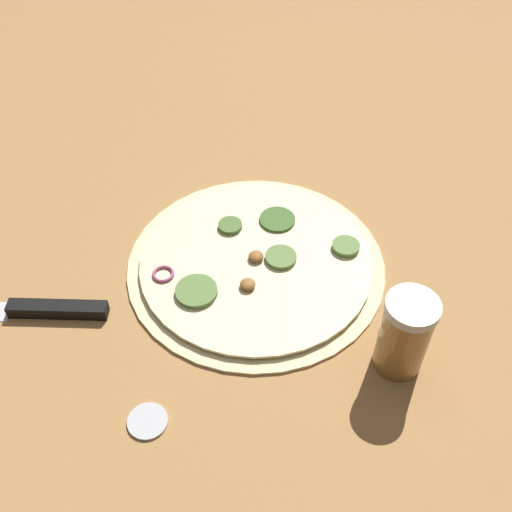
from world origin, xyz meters
TOP-DOWN VIEW (x-y plane):
  - ground_plane at (0.00, 0.00)m, footprint 3.00×3.00m
  - pizza at (0.00, 0.00)m, footprint 0.35×0.35m
  - knife at (0.26, 0.14)m, footprint 0.31×0.08m
  - spice_jar at (-0.20, 0.12)m, footprint 0.06×0.06m
  - loose_cap at (0.07, 0.26)m, footprint 0.05×0.05m

SIDE VIEW (x-z plane):
  - ground_plane at x=0.00m, z-range 0.00..0.00m
  - loose_cap at x=0.07m, z-range 0.00..0.01m
  - pizza at x=0.00m, z-range 0.00..0.02m
  - knife at x=0.26m, z-range 0.00..0.02m
  - spice_jar at x=-0.20m, z-range 0.00..0.11m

